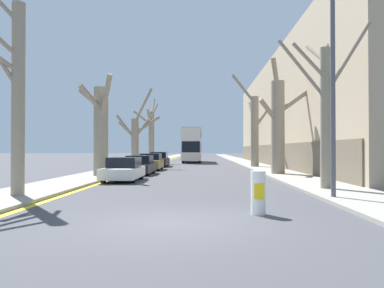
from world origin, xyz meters
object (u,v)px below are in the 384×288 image
object	(u,v)px
parked_car_3	(159,160)
parked_car_2	(151,162)
street_tree_right_1	(278,124)
lamp_post	(330,66)
parked_car_0	(124,170)
double_decker_bus	(192,144)
street_tree_left_0	(12,83)
street_tree_left_2	(136,137)
street_tree_left_3	(151,133)
street_tree_left_1	(100,127)
parked_car_1	(140,165)
street_tree_right_0	(324,107)
traffic_bollard	(258,193)
street_tree_right_2	(254,128)

from	to	relation	value
parked_car_3	parked_car_2	bearing A→B (deg)	-90.00
street_tree_right_1	lamp_post	world-z (taller)	lamp_post
parked_car_2	parked_car_0	bearing A→B (deg)	-90.00
double_decker_bus	street_tree_left_0	bearing A→B (deg)	-98.19
parked_car_3	street_tree_left_2	bearing A→B (deg)	-129.95
street_tree_left_2	parked_car_3	size ratio (longest dim) A/B	1.75
street_tree_left_3	lamp_post	xyz separation A→B (m)	(10.72, -32.80, 0.89)
street_tree_left_3	double_decker_bus	size ratio (longest dim) A/B	0.80
lamp_post	street_tree_left_1	bearing A→B (deg)	136.90
lamp_post	parked_car_2	bearing A→B (deg)	115.63
double_decker_bus	parked_car_1	world-z (taller)	double_decker_bus
street_tree_left_3	street_tree_right_1	xyz separation A→B (m)	(11.41, -20.55, -0.28)
street_tree_left_2	lamp_post	xyz separation A→B (m)	(10.67, -21.96, 1.75)
street_tree_left_0	parked_car_0	distance (m)	8.66
street_tree_right_0	parked_car_3	bearing A→B (deg)	113.81
street_tree_left_0	street_tree_left_3	world-z (taller)	street_tree_left_0
street_tree_left_3	street_tree_right_1	distance (m)	23.50
street_tree_left_1	traffic_bollard	bearing A→B (deg)	-58.75
double_decker_bus	traffic_bollard	size ratio (longest dim) A/B	8.82
street_tree_left_1	street_tree_left_2	xyz separation A→B (m)	(0.05, 11.94, -0.25)
street_tree_right_0	double_decker_bus	world-z (taller)	street_tree_right_0
parked_car_0	parked_car_1	world-z (taller)	parked_car_1
street_tree_left_1	street_tree_right_2	xyz separation A→B (m)	(11.23, 12.67, 0.63)
double_decker_bus	parked_car_1	distance (m)	24.17
parked_car_0	lamp_post	size ratio (longest dim) A/B	0.50
street_tree_right_1	traffic_bollard	world-z (taller)	street_tree_right_1
street_tree_right_2	lamp_post	world-z (taller)	street_tree_right_2
street_tree_left_0	street_tree_right_2	size ratio (longest dim) A/B	1.01
double_decker_bus	parked_car_0	xyz separation A→B (m)	(-2.94, -29.14, -1.88)
street_tree_left_2	parked_car_1	xyz separation A→B (m)	(1.94, -9.16, -2.22)
street_tree_left_0	double_decker_bus	bearing A→B (deg)	81.81
street_tree_left_0	parked_car_0	bearing A→B (deg)	72.82
street_tree_right_0	street_tree_right_2	world-z (taller)	street_tree_right_2
double_decker_bus	street_tree_left_2	bearing A→B (deg)	-108.30
parked_car_1	parked_car_3	xyz separation A→B (m)	(-0.00, 11.48, 0.07)
street_tree_right_0	parked_car_0	bearing A→B (deg)	153.46
street_tree_left_3	street_tree_right_2	size ratio (longest dim) A/B	0.92
street_tree_right_1	parked_car_3	xyz separation A→B (m)	(-9.42, 12.03, -2.73)
parked_car_0	parked_car_3	distance (m)	16.70
street_tree_left_0	street_tree_left_3	distance (m)	32.81
street_tree_right_2	street_tree_right_0	bearing A→B (deg)	-89.40
parked_car_0	traffic_bollard	bearing A→B (deg)	-60.81
street_tree_left_0	parked_car_3	size ratio (longest dim) A/B	2.11
street_tree_left_1	street_tree_right_1	xyz separation A→B (m)	(11.40, 2.23, 0.32)
double_decker_bus	parked_car_3	xyz separation A→B (m)	(-2.94, -12.44, -1.81)
street_tree_right_1	lamp_post	xyz separation A→B (m)	(-0.69, -12.25, 1.17)
street_tree_right_0	street_tree_left_0	bearing A→B (deg)	-166.37
parked_car_1	lamp_post	size ratio (longest dim) A/B	0.52
parked_car_1	street_tree_left_0	bearing A→B (deg)	-100.37
street_tree_right_0	lamp_post	world-z (taller)	lamp_post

